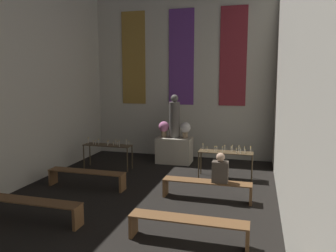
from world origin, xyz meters
TOP-DOWN VIEW (x-y plane):
  - wall_back at (0.00, 11.99)m, footprint 6.56×0.16m
  - wall_right at (3.22, 5.97)m, footprint 0.12×12.17m
  - altar at (0.00, 10.97)m, footprint 1.14×0.72m
  - statue at (0.00, 10.97)m, footprint 0.35×0.35m
  - flower_vase_left at (-0.36, 10.97)m, footprint 0.35×0.35m
  - flower_vase_right at (0.36, 10.97)m, footprint 0.35×0.35m
  - candle_rack_left at (-1.81, 9.70)m, footprint 1.51×0.44m
  - candle_rack_right at (1.81, 9.70)m, footprint 1.51×0.44m
  - pew_third_left at (-1.55, 5.83)m, footprint 2.05×0.36m
  - pew_third_right at (1.55, 5.83)m, footprint 2.05×0.36m
  - pew_back_left at (-1.55, 7.93)m, footprint 2.05×0.36m
  - pew_back_right at (1.55, 7.93)m, footprint 2.05×0.36m
  - person_seated at (1.85, 7.93)m, footprint 0.36×0.24m

SIDE VIEW (x-z plane):
  - pew_third_left at x=-1.55m, z-range 0.10..0.54m
  - pew_third_right at x=1.55m, z-range 0.10..0.54m
  - pew_back_left at x=-1.55m, z-range 0.10..0.54m
  - pew_back_right at x=1.55m, z-range 0.10..0.54m
  - altar at x=0.00m, z-range 0.00..0.85m
  - candle_rack_left at x=-1.81m, z-range 0.19..1.15m
  - candle_rack_right at x=1.81m, z-range 0.20..1.15m
  - person_seated at x=1.85m, z-range 0.39..1.08m
  - flower_vase_left at x=-0.36m, z-range 0.91..1.43m
  - flower_vase_right at x=0.36m, z-range 0.91..1.43m
  - statue at x=0.00m, z-range 0.80..2.21m
  - wall_right at x=3.22m, z-range 0.00..5.83m
  - wall_back at x=0.00m, z-range 0.03..5.87m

